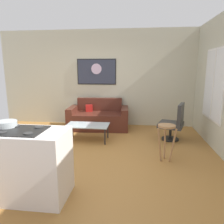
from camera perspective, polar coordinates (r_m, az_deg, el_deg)
ground at (r=4.34m, az=-6.67°, el=-11.67°), size 6.40×6.40×0.04m
back_wall at (r=6.37m, az=-1.84°, el=9.07°), size 6.40×0.05×2.80m
couch at (r=6.06m, az=-3.66°, el=-1.69°), size 1.72×0.97×0.83m
coffee_table at (r=5.05m, az=-6.60°, el=-3.75°), size 1.00×0.56×0.39m
armchair at (r=5.21m, az=16.47°, el=-2.77°), size 0.70×0.71×0.90m
bar_stool at (r=4.01m, az=14.48°, el=-5.64°), size 0.37×0.36×0.69m
kitchen_counter at (r=3.26m, az=-27.66°, el=-12.03°), size 1.80×0.62×0.94m
mixing_bowl at (r=3.18m, az=-26.62°, el=-3.02°), size 0.27×0.27×0.09m
wall_painting at (r=6.37m, az=-4.22°, el=10.81°), size 1.16×0.03×0.75m
window at (r=5.05m, az=25.80°, el=6.63°), size 0.03×1.19×1.54m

